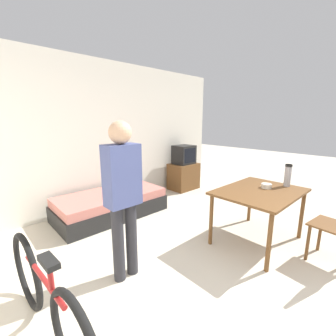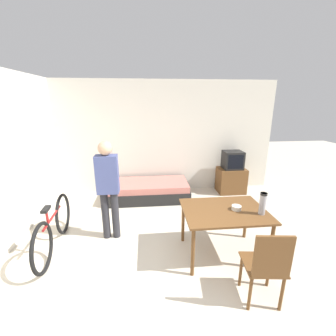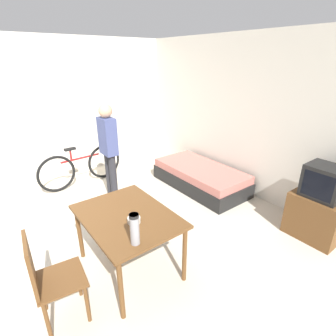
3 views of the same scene
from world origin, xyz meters
name	(u,v)px [view 2 (image 2 of 3)]	position (x,y,z in m)	size (l,w,h in m)	color
ground_plane	(176,306)	(0.00, 0.00, 0.00)	(20.00, 20.00, 0.00)	beige
wall_back	(157,138)	(0.00, 3.53, 1.35)	(5.79, 0.06, 2.70)	silver
wall_left	(11,158)	(-2.43, 1.75, 1.35)	(0.06, 4.50, 2.70)	silver
daybed	(149,190)	(-0.23, 2.97, 0.20)	(1.83, 0.91, 0.41)	black
tv	(231,175)	(1.82, 3.16, 0.46)	(0.66, 0.49, 1.05)	brown
dining_table	(224,215)	(0.81, 0.84, 0.65)	(1.18, 0.89, 0.73)	brown
wooden_chair	(267,265)	(0.97, -0.06, 0.53)	(0.47, 0.47, 0.95)	brown
bicycle	(54,228)	(-1.72, 1.22, 0.36)	(0.15, 1.66, 0.78)	black
person_standing	(108,184)	(-0.90, 1.46, 0.95)	(0.34, 0.22, 1.64)	#28282D
thermos_flask	(263,203)	(1.27, 0.67, 0.90)	(0.09, 0.09, 0.31)	#99999E
mate_bowl	(236,208)	(0.98, 0.83, 0.76)	(0.14, 0.14, 0.06)	beige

